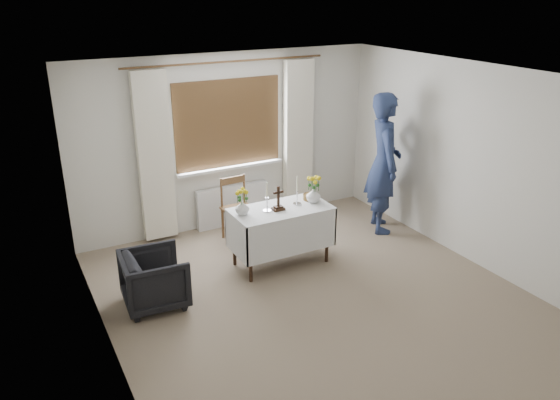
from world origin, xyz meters
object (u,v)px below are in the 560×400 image
at_px(wooden_chair, 239,210).
at_px(wooden_cross, 278,198).
at_px(armchair, 155,279).
at_px(flower_vase_left, 242,208).
at_px(person, 384,163).
at_px(altar_table, 281,236).
at_px(flower_vase_right, 313,195).

xyz_separation_m(wooden_chair, wooden_cross, (0.12, -0.92, 0.47)).
distance_m(armchair, wooden_cross, 1.75).
bearing_deg(flower_vase_left, person, 5.71).
height_order(wooden_chair, person, person).
bearing_deg(altar_table, armchair, -173.55).
distance_m(armchair, flower_vase_left, 1.32).
relative_size(altar_table, wooden_chair, 1.39).
distance_m(altar_table, wooden_cross, 0.54).
distance_m(wooden_chair, person, 2.13).
height_order(altar_table, wooden_chair, wooden_chair).
bearing_deg(flower_vase_right, armchair, -175.36).
distance_m(armchair, person, 3.57).
distance_m(person, flower_vase_left, 2.31).
xyz_separation_m(wooden_cross, flower_vase_right, (0.51, 0.02, -0.06)).
bearing_deg(wooden_cross, flower_vase_left, 169.13).
bearing_deg(altar_table, wooden_cross, -149.21).
height_order(altar_table, flower_vase_right, flower_vase_right).
bearing_deg(flower_vase_right, wooden_cross, -178.29).
bearing_deg(flower_vase_left, wooden_chair, 68.61).
height_order(wooden_cross, flower_vase_left, wooden_cross).
xyz_separation_m(wooden_cross, flower_vase_left, (-0.45, 0.08, -0.07)).
relative_size(altar_table, wooden_cross, 3.98).
xyz_separation_m(altar_table, person, (1.79, 0.28, 0.62)).
xyz_separation_m(wooden_chair, flower_vase_right, (0.63, -0.90, 0.41)).
height_order(person, flower_vase_left, person).
relative_size(wooden_chair, armchair, 1.30).
bearing_deg(flower_vase_left, flower_vase_right, -3.76).
bearing_deg(altar_table, wooden_chair, 101.11).
xyz_separation_m(wooden_chair, flower_vase_left, (-0.33, -0.84, 0.41)).
bearing_deg(person, armchair, 121.58).
bearing_deg(armchair, person, -78.44).
distance_m(altar_table, flower_vase_left, 0.69).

